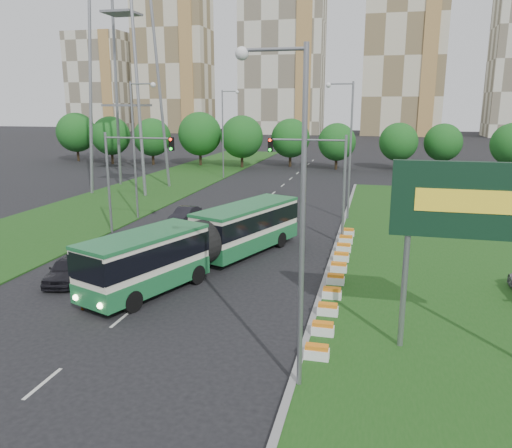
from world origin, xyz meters
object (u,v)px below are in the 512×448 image
(pedestrian, at_px, (84,292))
(shopping_trolley, at_px, (132,294))
(billboard, at_px, (471,209))
(car_left_far, at_px, (185,215))
(traffic_mast_left, at_px, (126,167))
(traffic_mast_median, at_px, (322,171))
(articulated_bus, at_px, (203,241))
(car_left_near, at_px, (68,269))

(pedestrian, xyz_separation_m, shopping_trolley, (1.68, 1.79, -0.63))
(billboard, bearing_deg, car_left_far, 135.15)
(car_left_far, bearing_deg, pedestrian, -80.16)
(traffic_mast_left, relative_size, car_left_far, 1.92)
(traffic_mast_median, distance_m, shopping_trolley, 16.81)
(billboard, distance_m, car_left_far, 28.34)
(traffic_mast_left, relative_size, pedestrian, 4.39)
(traffic_mast_median, height_order, traffic_mast_left, same)
(traffic_mast_median, bearing_deg, shopping_trolley, -121.85)
(articulated_bus, height_order, car_left_far, articulated_bus)
(traffic_mast_left, relative_size, car_left_near, 1.81)
(shopping_trolley, bearing_deg, traffic_mast_median, 67.28)
(billboard, relative_size, pedestrian, 4.39)
(billboard, xyz_separation_m, shopping_trolley, (-15.93, 2.39, -5.88))
(traffic_mast_median, distance_m, car_left_near, 18.53)
(traffic_mast_median, bearing_deg, articulated_bus, -129.66)
(pedestrian, bearing_deg, articulated_bus, -0.83)
(billboard, bearing_deg, car_left_near, 169.10)
(articulated_bus, xyz_separation_m, shopping_trolley, (-1.96, -5.77, -1.53))
(car_left_near, distance_m, pedestrian, 4.69)
(car_left_far, bearing_deg, traffic_mast_median, -12.92)
(traffic_mast_left, bearing_deg, articulated_bus, -38.32)
(shopping_trolley, bearing_deg, traffic_mast_left, 127.11)
(billboard, relative_size, car_left_far, 1.92)
(articulated_bus, relative_size, shopping_trolley, 31.77)
(traffic_mast_median, xyz_separation_m, pedestrian, (-10.13, -15.40, -4.44))
(traffic_mast_left, height_order, articulated_bus, traffic_mast_left)
(traffic_mast_left, height_order, car_left_near, traffic_mast_left)
(articulated_bus, xyz_separation_m, pedestrian, (-3.63, -7.56, -0.89))
(car_left_near, bearing_deg, articulated_bus, 18.21)
(billboard, distance_m, car_left_near, 21.89)
(traffic_mast_median, bearing_deg, pedestrian, -123.34)
(pedestrian, bearing_deg, shopping_trolley, -18.28)
(car_left_near, distance_m, shopping_trolley, 5.18)
(traffic_mast_median, relative_size, pedestrian, 4.39)
(traffic_mast_left, bearing_deg, traffic_mast_median, 3.77)
(car_left_near, distance_m, car_left_far, 15.64)
(billboard, height_order, traffic_mast_median, same)
(car_left_far, bearing_deg, shopping_trolley, -74.09)
(billboard, xyz_separation_m, traffic_mast_median, (-7.47, 16.00, -0.81))
(shopping_trolley, bearing_deg, billboard, 0.59)
(car_left_near, bearing_deg, traffic_mast_left, 86.31)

